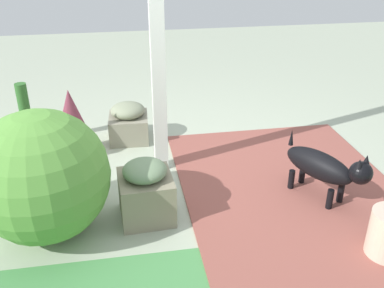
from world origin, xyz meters
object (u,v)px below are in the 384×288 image
at_px(terracotta_pot_spiky, 72,125).
at_px(dog, 324,167).
at_px(terracotta_pot_broad, 18,153).
at_px(porch_pillar, 157,37).
at_px(round_shrub, 42,176).
at_px(terracotta_pot_tall, 27,123).
at_px(stone_planter_mid, 146,191).
at_px(stone_planter_nearest, 129,122).

height_order(terracotta_pot_spiky, dog, terracotta_pot_spiky).
height_order(terracotta_pot_spiky, terracotta_pot_broad, terracotta_pot_spiky).
height_order(porch_pillar, round_shrub, porch_pillar).
bearing_deg(dog, terracotta_pot_tall, -30.55).
bearing_deg(stone_planter_mid, terracotta_pot_broad, -37.52).
bearing_deg(round_shrub, porch_pillar, -137.81).
height_order(stone_planter_mid, terracotta_pot_spiky, terracotta_pot_spiky).
relative_size(porch_pillar, round_shrub, 2.55).
bearing_deg(terracotta_pot_tall, round_shrub, 103.70).
height_order(terracotta_pot_tall, dog, terracotta_pot_tall).
height_order(stone_planter_nearest, dog, dog).
bearing_deg(terracotta_pot_tall, terracotta_pot_spiky, 144.97).
height_order(porch_pillar, terracotta_pot_spiky, porch_pillar).
distance_m(stone_planter_nearest, stone_planter_mid, 1.38).
bearing_deg(stone_planter_mid, dog, 179.59).
xyz_separation_m(stone_planter_mid, terracotta_pot_tall, (1.08, -1.46, 0.00)).
bearing_deg(porch_pillar, stone_planter_nearest, -67.26).
bearing_deg(terracotta_pot_tall, terracotta_pot_broad, 92.15).
distance_m(round_shrub, dog, 2.12).
relative_size(stone_planter_mid, terracotta_pot_tall, 0.75).
xyz_separation_m(porch_pillar, stone_planter_nearest, (0.27, -0.64, -1.01)).
xyz_separation_m(porch_pillar, terracotta_pot_broad, (1.25, -0.07, -0.98)).
bearing_deg(terracotta_pot_tall, stone_planter_nearest, 175.62).
height_order(porch_pillar, dog, porch_pillar).
distance_m(stone_planter_nearest, dog, 2.03).
xyz_separation_m(terracotta_pot_spiky, terracotta_pot_tall, (0.48, -0.33, -0.09)).
distance_m(porch_pillar, dog, 1.69).
bearing_deg(dog, terracotta_pot_broad, -18.42).
relative_size(stone_planter_mid, dog, 0.67).
height_order(stone_planter_nearest, terracotta_pot_spiky, terracotta_pot_spiky).
bearing_deg(stone_planter_nearest, porch_pillar, 112.74).
bearing_deg(terracotta_pot_broad, stone_planter_nearest, -149.86).
distance_m(terracotta_pot_broad, dog, 2.60).
bearing_deg(terracotta_pot_spiky, terracotta_pot_broad, 34.71).
relative_size(round_shrub, terracotta_pot_tall, 1.47).
relative_size(stone_planter_mid, round_shrub, 0.51).
bearing_deg(stone_planter_nearest, terracotta_pot_broad, 30.14).
bearing_deg(terracotta_pot_tall, stone_planter_mid, 126.52).
bearing_deg(stone_planter_nearest, terracotta_pot_spiky, 25.86).
distance_m(round_shrub, terracotta_pot_broad, 0.98).
relative_size(terracotta_pot_broad, terracotta_pot_tall, 0.60).
height_order(stone_planter_nearest, stone_planter_mid, stone_planter_mid).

